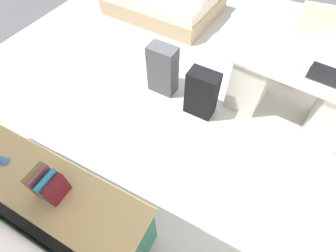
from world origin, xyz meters
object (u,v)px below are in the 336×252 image
(computer_mouse, at_px, (298,67))
(suitcase_black, at_px, (202,94))
(credenza, at_px, (55,198))
(suitcase_spare_grey, at_px, (163,70))
(desk, at_px, (293,92))
(laptop, at_px, (324,76))
(figurine_small, at_px, (1,158))
(office_chair, at_px, (305,48))

(computer_mouse, bearing_deg, suitcase_black, 31.51)
(credenza, distance_m, computer_mouse, 2.69)
(suitcase_spare_grey, bearing_deg, credenza, 91.96)
(desk, relative_size, laptop, 4.53)
(computer_mouse, relative_size, figurine_small, 0.91)
(laptop, relative_size, computer_mouse, 3.31)
(credenza, relative_size, suitcase_spare_grey, 2.66)
(office_chair, height_order, suitcase_black, office_chair)
(credenza, height_order, laptop, laptop)
(desk, distance_m, credenza, 2.75)
(suitcase_spare_grey, height_order, figurine_small, figurine_small)
(suitcase_black, distance_m, figurine_small, 2.09)
(credenza, distance_m, suitcase_black, 1.90)
(laptop, bearing_deg, figurine_small, 46.08)
(laptop, bearing_deg, credenza, 51.13)
(suitcase_spare_grey, height_order, computer_mouse, computer_mouse)
(laptop, xyz_separation_m, figurine_small, (2.07, 2.15, -0.00))
(desk, bearing_deg, figurine_small, 49.99)
(office_chair, relative_size, laptop, 2.84)
(credenza, height_order, computer_mouse, computer_mouse)
(desk, xyz_separation_m, figurine_small, (1.90, 2.27, 0.40))
(laptop, distance_m, computer_mouse, 0.27)
(computer_mouse, bearing_deg, figurine_small, 56.64)
(laptop, bearing_deg, office_chair, -78.90)
(laptop, bearing_deg, suitcase_spare_grey, 6.98)
(figurine_small, bearing_deg, laptop, -133.92)
(desk, xyz_separation_m, suitcase_spare_grey, (1.56, 0.33, -0.05))
(laptop, height_order, computer_mouse, laptop)
(credenza, height_order, suitcase_black, credenza)
(suitcase_black, height_order, laptop, laptop)
(desk, xyz_separation_m, computer_mouse, (0.09, 0.05, 0.37))
(credenza, xyz_separation_m, computer_mouse, (-1.48, -2.21, 0.39))
(credenza, xyz_separation_m, laptop, (-1.73, -2.15, 0.42))
(suitcase_black, xyz_separation_m, suitcase_spare_grey, (0.60, -0.13, 0.03))
(office_chair, bearing_deg, computer_mouse, 86.29)
(desk, bearing_deg, office_chair, -88.10)
(suitcase_black, xyz_separation_m, figurine_small, (0.95, 1.80, 0.47))
(suitcase_black, height_order, figurine_small, figurine_small)
(computer_mouse, bearing_deg, desk, -144.20)
(desk, xyz_separation_m, credenza, (1.56, 2.27, -0.02))
(office_chair, bearing_deg, laptop, 101.10)
(computer_mouse, distance_m, figurine_small, 2.86)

